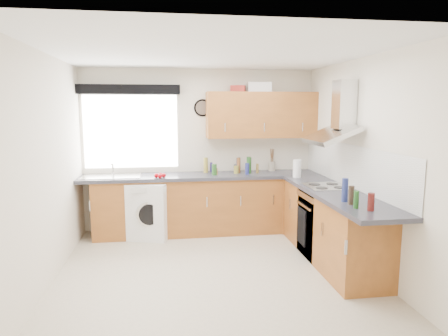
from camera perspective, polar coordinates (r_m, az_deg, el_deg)
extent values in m
plane|color=beige|center=(4.87, -1.52, -14.49)|extent=(3.60, 3.60, 0.00)
cube|color=white|center=(4.52, -1.65, 16.09)|extent=(3.60, 3.60, 0.02)
cube|color=silver|center=(6.31, -3.49, 2.58)|extent=(3.60, 0.02, 2.50)
cube|color=silver|center=(2.78, 2.76, -5.14)|extent=(3.60, 0.02, 2.50)
cube|color=silver|center=(4.68, -24.05, -0.26)|extent=(0.02, 3.60, 2.50)
cube|color=silver|center=(5.06, 19.09, 0.63)|extent=(0.02, 3.60, 2.50)
cube|color=white|center=(6.27, -13.15, 5.08)|extent=(1.40, 0.02, 1.10)
cube|color=black|center=(6.18, -13.42, 10.87)|extent=(1.50, 0.18, 0.14)
cube|color=white|center=(5.33, 17.49, 0.33)|extent=(0.01, 3.00, 0.54)
cube|color=brown|center=(6.16, -4.13, -5.33)|extent=(3.00, 0.58, 0.86)
cube|color=brown|center=(6.46, 10.24, -4.79)|extent=(0.60, 0.60, 0.86)
cube|color=brown|center=(5.24, 15.05, -8.10)|extent=(0.58, 2.10, 0.86)
cube|color=#292931|center=(6.06, -3.22, -1.15)|extent=(3.60, 0.62, 0.05)
cube|color=#292931|center=(5.00, 15.82, -3.58)|extent=(0.62, 2.42, 0.05)
cube|color=black|center=(5.37, 14.31, -7.72)|extent=(0.56, 0.58, 0.85)
cube|color=silver|center=(5.26, 14.51, -2.57)|extent=(0.52, 0.52, 0.01)
cube|color=brown|center=(6.25, 5.38, 7.55)|extent=(1.70, 0.35, 0.70)
cube|color=white|center=(6.05, -10.49, -5.87)|extent=(0.69, 0.68, 0.83)
cylinder|color=black|center=(6.26, -3.07, 8.58)|extent=(0.27, 0.04, 0.27)
cube|color=white|center=(6.35, 5.06, 11.41)|extent=(0.39, 0.30, 0.15)
cube|color=#AA2E25|center=(6.28, 2.01, 11.24)|extent=(0.26, 0.24, 0.10)
cylinder|color=gray|center=(6.44, 6.85, 0.26)|extent=(0.13, 0.13, 0.15)
cylinder|color=white|center=(5.88, 10.39, -0.08)|extent=(0.15, 0.15, 0.26)
cylinder|color=navy|center=(6.26, -1.84, 0.11)|extent=(0.04, 0.04, 0.15)
cylinder|color=#16204C|center=(6.30, 1.72, -0.02)|extent=(0.07, 0.07, 0.11)
cylinder|color=olive|center=(6.19, 4.79, -0.05)|extent=(0.04, 0.04, 0.15)
cylinder|color=navy|center=(6.06, 3.32, -0.10)|extent=(0.06, 0.06, 0.17)
cylinder|color=brown|center=(6.15, 2.12, 0.37)|extent=(0.04, 0.04, 0.24)
cylinder|color=olive|center=(6.22, -2.63, 0.42)|extent=(0.07, 0.07, 0.23)
cylinder|color=#1D4619|center=(6.13, 3.58, 0.41)|extent=(0.07, 0.07, 0.26)
cylinder|color=#4E231B|center=(6.26, 2.09, 0.43)|extent=(0.06, 0.06, 0.22)
cylinder|color=#214E1B|center=(5.98, -1.40, -0.22)|extent=(0.08, 0.08, 0.17)
cylinder|color=olive|center=(6.02, -1.19, -0.51)|extent=(0.06, 0.06, 0.09)
cylinder|color=olive|center=(6.13, 1.75, -0.23)|extent=(0.07, 0.07, 0.12)
cylinder|color=#1B4C1B|center=(4.22, 18.37, -4.30)|extent=(0.05, 0.05, 0.18)
cylinder|color=navy|center=(4.47, 16.88, -3.02)|extent=(0.07, 0.07, 0.25)
cylinder|color=#30231B|center=(4.37, 17.72, -3.72)|extent=(0.06, 0.06, 0.20)
cylinder|color=#4F1210|center=(4.17, 20.26, -4.57)|extent=(0.07, 0.07, 0.18)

